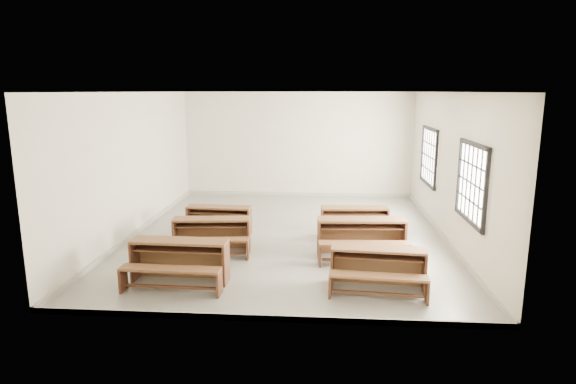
# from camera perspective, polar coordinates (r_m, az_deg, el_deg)

# --- Properties ---
(room) EXTENTS (8.50, 8.50, 3.20)m
(room) POSITION_cam_1_polar(r_m,az_deg,el_deg) (10.60, 0.49, 6.05)
(room) COLOR gray
(room) RESTS_ON ground
(desk_set_0) EXTENTS (1.67, 0.90, 0.74)m
(desk_set_0) POSITION_cam_1_polar(r_m,az_deg,el_deg) (8.46, -12.79, -7.67)
(desk_set_0) COLOR brown
(desk_set_0) RESTS_ON ground
(desk_set_1) EXTENTS (1.62, 0.95, 0.70)m
(desk_set_1) POSITION_cam_1_polar(r_m,az_deg,el_deg) (9.91, -9.06, -4.77)
(desk_set_1) COLOR brown
(desk_set_1) RESTS_ON ground
(desk_set_2) EXTENTS (1.49, 0.83, 0.66)m
(desk_set_2) POSITION_cam_1_polar(r_m,az_deg,el_deg) (11.05, -8.23, -3.13)
(desk_set_2) COLOR brown
(desk_set_2) RESTS_ON ground
(desk_set_3) EXTENTS (1.61, 0.93, 0.69)m
(desk_set_3) POSITION_cam_1_polar(r_m,az_deg,el_deg) (8.14, 10.61, -8.57)
(desk_set_3) COLOR brown
(desk_set_3) RESTS_ON ground
(desk_set_4) EXTENTS (1.76, 0.99, 0.77)m
(desk_set_4) POSITION_cam_1_polar(r_m,az_deg,el_deg) (9.58, 8.70, -5.08)
(desk_set_4) COLOR brown
(desk_set_4) RESTS_ON ground
(desk_set_5) EXTENTS (1.54, 0.87, 0.67)m
(desk_set_5) POSITION_cam_1_polar(r_m,az_deg,el_deg) (10.90, 7.90, -3.27)
(desk_set_5) COLOR brown
(desk_set_5) RESTS_ON ground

